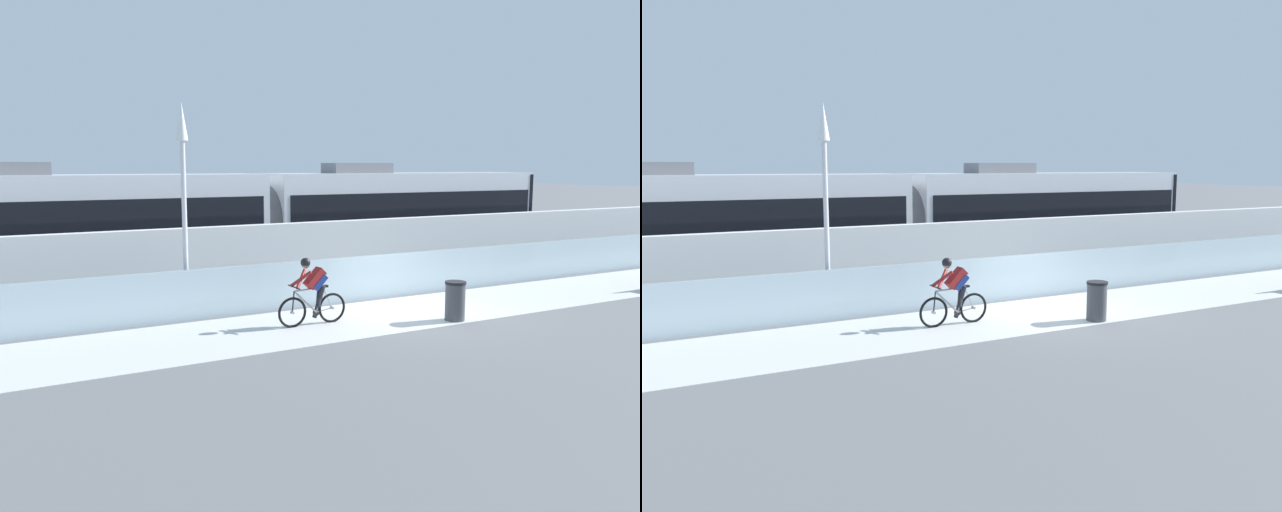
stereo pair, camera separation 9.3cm
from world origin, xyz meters
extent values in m
plane|color=slate|center=(0.00, 0.00, 0.00)|extent=(200.00, 200.00, 0.00)
cube|color=silver|center=(0.00, 0.00, 0.01)|extent=(32.00, 3.20, 0.01)
cube|color=silver|center=(0.00, 1.85, 0.62)|extent=(32.00, 0.05, 1.23)
cube|color=silver|center=(0.00, 3.65, 1.03)|extent=(32.00, 0.36, 2.07)
cube|color=#595654|center=(0.00, 6.13, 0.00)|extent=(32.00, 0.08, 0.01)
cube|color=#595654|center=(0.00, 7.57, 0.00)|extent=(32.00, 0.08, 0.01)
cube|color=silver|center=(-7.00, 6.85, 1.90)|extent=(11.00, 2.50, 3.10)
cube|color=black|center=(-7.00, 6.85, 2.25)|extent=(10.56, 2.54, 1.04)
cube|color=red|center=(-7.00, 6.85, 0.53)|extent=(10.78, 2.53, 0.28)
cube|color=slate|center=(-8.98, 6.85, 3.63)|extent=(2.40, 1.10, 0.36)
cube|color=#232326|center=(-3.48, 6.85, 0.36)|extent=(1.40, 1.88, 0.20)
cylinder|color=black|center=(-3.48, 6.13, 0.30)|extent=(0.60, 0.10, 0.60)
cylinder|color=black|center=(-3.48, 7.57, 0.30)|extent=(0.60, 0.10, 0.60)
cube|color=silver|center=(4.50, 6.85, 1.90)|extent=(11.00, 2.50, 3.10)
cube|color=black|center=(4.50, 6.85, 2.25)|extent=(10.56, 2.54, 1.04)
cube|color=red|center=(4.50, 6.85, 0.53)|extent=(10.78, 2.53, 0.28)
cube|color=slate|center=(2.52, 6.85, 3.63)|extent=(2.40, 1.10, 0.36)
cube|color=#232326|center=(0.98, 6.85, 0.36)|extent=(1.40, 1.88, 0.20)
cylinder|color=black|center=(0.98, 6.13, 0.30)|extent=(0.60, 0.10, 0.60)
cylinder|color=black|center=(0.98, 7.57, 0.30)|extent=(0.60, 0.10, 0.60)
cube|color=#232326|center=(8.02, 6.85, 0.36)|extent=(1.40, 1.88, 0.20)
cylinder|color=black|center=(8.02, 6.13, 0.30)|extent=(0.60, 0.10, 0.60)
cylinder|color=black|center=(8.02, 7.57, 0.30)|extent=(0.60, 0.10, 0.60)
cube|color=black|center=(9.95, 6.85, 1.90)|extent=(0.16, 2.54, 2.94)
cylinder|color=#59595B|center=(-1.25, 6.85, 1.90)|extent=(0.60, 2.30, 2.30)
torus|color=black|center=(-3.49, 0.00, 0.36)|extent=(0.72, 0.06, 0.72)
cylinder|color=#99999E|center=(-3.49, 0.00, 0.36)|extent=(0.07, 0.10, 0.07)
torus|color=black|center=(-2.44, 0.00, 0.36)|extent=(0.72, 0.06, 0.72)
cylinder|color=#99999E|center=(-2.44, 0.00, 0.36)|extent=(0.07, 0.10, 0.07)
cylinder|color=#99999E|center=(-3.15, 0.00, 0.57)|extent=(0.60, 0.04, 0.58)
cylinder|color=#99999E|center=(-2.77, 0.00, 0.59)|extent=(0.22, 0.04, 0.59)
cylinder|color=#99999E|center=(-3.06, 0.00, 0.86)|extent=(0.76, 0.04, 0.07)
cylinder|color=#99999E|center=(-2.65, 0.00, 0.33)|extent=(0.43, 0.03, 0.09)
cylinder|color=#99999E|center=(-2.56, 0.00, 0.62)|extent=(0.27, 0.02, 0.53)
cylinder|color=black|center=(-3.46, 0.00, 0.60)|extent=(0.08, 0.03, 0.49)
cube|color=black|center=(-2.68, 0.00, 0.90)|extent=(0.24, 0.10, 0.05)
cylinder|color=black|center=(-3.44, 0.00, 0.95)|extent=(0.03, 0.58, 0.03)
cylinder|color=#262628|center=(-2.86, 0.00, 0.30)|extent=(0.18, 0.02, 0.18)
cube|color=maroon|center=(-2.90, 0.00, 1.11)|extent=(0.50, 0.28, 0.51)
cube|color=navy|center=(-2.81, 0.00, 1.02)|extent=(0.38, 0.30, 0.38)
sphere|color=#997051|center=(-3.14, 0.00, 1.46)|extent=(0.20, 0.20, 0.20)
sphere|color=black|center=(-3.14, 0.00, 1.49)|extent=(0.23, 0.23, 0.23)
cylinder|color=maroon|center=(-3.26, 0.00, 1.12)|extent=(0.44, 0.41, 0.41)
cylinder|color=maroon|center=(-3.26, 0.00, 1.12)|extent=(0.44, 0.41, 0.41)
cylinder|color=black|center=(-2.79, 0.00, 0.55)|extent=(0.29, 0.33, 0.80)
cylinder|color=black|center=(-2.79, 0.00, 0.69)|extent=(0.29, 0.33, 0.54)
cylinder|color=gray|center=(-5.31, 2.15, 0.10)|extent=(0.24, 0.24, 0.20)
cylinder|color=silver|center=(-5.31, 2.15, 2.20)|extent=(0.12, 0.12, 4.20)
cone|color=white|center=(-5.31, 2.15, 4.75)|extent=(0.28, 0.28, 0.90)
cylinder|color=#47474C|center=(0.26, -1.25, 0.45)|extent=(0.48, 0.48, 0.90)
cylinder|color=black|center=(0.26, -1.25, 0.93)|extent=(0.51, 0.51, 0.06)
camera|label=1|loc=(-9.84, -12.94, 3.69)|focal=35.98mm
camera|label=2|loc=(-9.76, -12.98, 3.69)|focal=35.98mm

